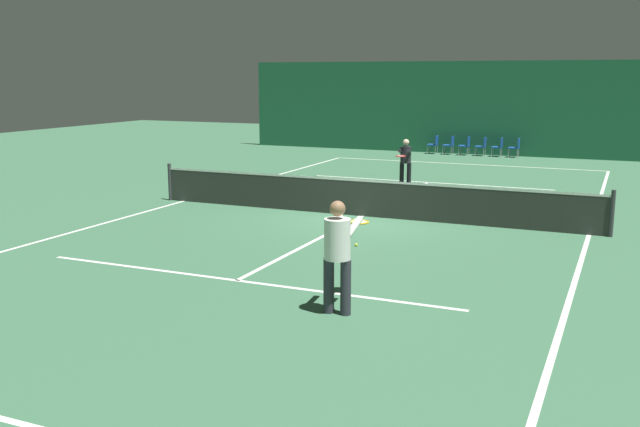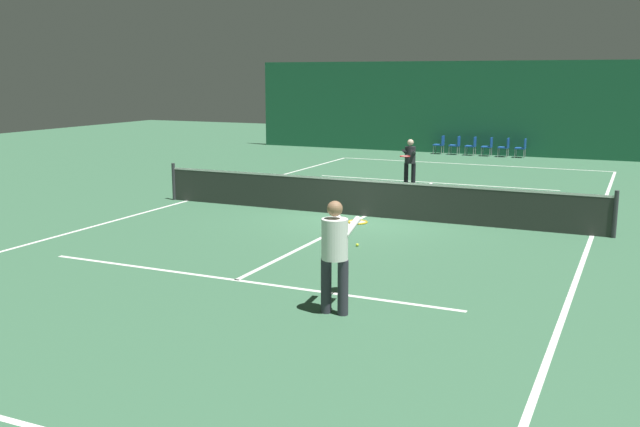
{
  "view_description": "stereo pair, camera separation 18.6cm",
  "coord_description": "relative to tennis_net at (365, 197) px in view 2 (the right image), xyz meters",
  "views": [
    {
      "loc": [
        6.24,
        -16.95,
        3.59
      ],
      "look_at": [
        0.92,
        -4.83,
        1.0
      ],
      "focal_mm": 40.0,
      "sensor_mm": 36.0,
      "label": 1
    },
    {
      "loc": [
        6.41,
        -16.87,
        3.59
      ],
      "look_at": [
        0.92,
        -4.83,
        1.0
      ],
      "focal_mm": 40.0,
      "sensor_mm": 36.0,
      "label": 2
    }
  ],
  "objects": [
    {
      "name": "player_near",
      "position": [
        2.3,
        -7.28,
        0.51
      ],
      "size": [
        0.45,
        1.4,
        1.75
      ],
      "rotation": [
        0.0,
        0.0,
        1.6
      ],
      "color": "#2D2D38",
      "rests_on": "ground"
    },
    {
      "name": "player_far",
      "position": [
        -0.5,
        5.36,
        0.38
      ],
      "size": [
        0.5,
        1.32,
        1.53
      ],
      "rotation": [
        0.0,
        0.0,
        -1.44
      ],
      "color": "black",
      "rests_on": "ground"
    },
    {
      "name": "courtside_chair_0",
      "position": [
        -2.12,
        15.18,
        -0.03
      ],
      "size": [
        0.44,
        0.44,
        0.84
      ],
      "rotation": [
        0.0,
        0.0,
        -1.57
      ],
      "color": "#99999E",
      "rests_on": "ground"
    },
    {
      "name": "court_line_baseline_far",
      "position": [
        0.0,
        11.9,
        -0.51
      ],
      "size": [
        11.0,
        0.1,
        0.0
      ],
      "color": "white",
      "rests_on": "ground"
    },
    {
      "name": "courtside_chair_1",
      "position": [
        -1.38,
        15.18,
        -0.03
      ],
      "size": [
        0.44,
        0.44,
        0.84
      ],
      "rotation": [
        0.0,
        0.0,
        -1.57
      ],
      "color": "#99999E",
      "rests_on": "ground"
    },
    {
      "name": "courtside_chair_3",
      "position": [
        0.08,
        15.18,
        -0.03
      ],
      "size": [
        0.44,
        0.44,
        0.84
      ],
      "rotation": [
        0.0,
        0.0,
        -1.57
      ],
      "color": "#99999E",
      "rests_on": "ground"
    },
    {
      "name": "tennis_net",
      "position": [
        0.0,
        0.0,
        0.0
      ],
      "size": [
        12.0,
        0.1,
        1.07
      ],
      "color": "#2D332D",
      "rests_on": "ground"
    },
    {
      "name": "court_line_sideline_right",
      "position": [
        5.5,
        0.0,
        -0.51
      ],
      "size": [
        0.1,
        23.8,
        0.0
      ],
      "color": "white",
      "rests_on": "ground"
    },
    {
      "name": "courtside_chair_2",
      "position": [
        -0.65,
        15.18,
        -0.03
      ],
      "size": [
        0.44,
        0.44,
        0.84
      ],
      "rotation": [
        0.0,
        0.0,
        -1.57
      ],
      "color": "#99999E",
      "rests_on": "ground"
    },
    {
      "name": "court_line_sideline_left",
      "position": [
        -5.5,
        0.0,
        -0.51
      ],
      "size": [
        0.1,
        23.8,
        0.0
      ],
      "color": "white",
      "rests_on": "ground"
    },
    {
      "name": "backdrop_curtain",
      "position": [
        0.0,
        15.73,
        1.59
      ],
      "size": [
        23.0,
        0.12,
        4.2
      ],
      "color": "#1E5B3D",
      "rests_on": "ground"
    },
    {
      "name": "court_line_service_near",
      "position": [
        0.0,
        -6.4,
        -0.51
      ],
      "size": [
        8.25,
        0.1,
        0.0
      ],
      "color": "white",
      "rests_on": "ground"
    },
    {
      "name": "tennis_ball",
      "position": [
        1.03,
        -3.14,
        -0.48
      ],
      "size": [
        0.07,
        0.07,
        0.07
      ],
      "color": "#D1DB33",
      "rests_on": "ground"
    },
    {
      "name": "court_line_centre",
      "position": [
        0.0,
        0.0,
        -0.51
      ],
      "size": [
        0.1,
        12.8,
        0.0
      ],
      "color": "white",
      "rests_on": "ground"
    },
    {
      "name": "courtside_chair_5",
      "position": [
        1.55,
        15.18,
        -0.03
      ],
      "size": [
        0.44,
        0.44,
        0.84
      ],
      "rotation": [
        0.0,
        0.0,
        -1.57
      ],
      "color": "#99999E",
      "rests_on": "ground"
    },
    {
      "name": "court_line_service_far",
      "position": [
        0.0,
        6.4,
        -0.51
      ],
      "size": [
        8.25,
        0.1,
        0.0
      ],
      "color": "white",
      "rests_on": "ground"
    },
    {
      "name": "ground_plane",
      "position": [
        0.0,
        0.0,
        -0.51
      ],
      "size": [
        60.0,
        60.0,
        0.0
      ],
      "primitive_type": "plane",
      "color": "#386647"
    },
    {
      "name": "courtside_chair_4",
      "position": [
        0.82,
        15.18,
        -0.03
      ],
      "size": [
        0.44,
        0.44,
        0.84
      ],
      "rotation": [
        0.0,
        0.0,
        -1.57
      ],
      "color": "#99999E",
      "rests_on": "ground"
    }
  ]
}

